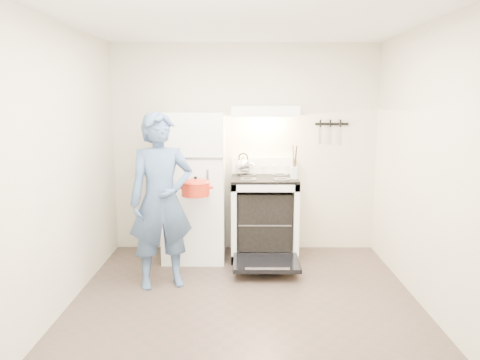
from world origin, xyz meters
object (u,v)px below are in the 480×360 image
at_px(person, 161,201).
at_px(stove_body, 264,218).
at_px(refrigerator, 195,186).
at_px(dutch_oven, 196,189).
at_px(tea_kettle, 243,164).

bearing_deg(person, stove_body, 21.67).
relative_size(refrigerator, person, 0.98).
xyz_separation_m(stove_body, person, (-1.05, -0.90, 0.40)).
height_order(stove_body, dutch_oven, dutch_oven).
relative_size(tea_kettle, person, 0.15).
bearing_deg(stove_body, person, -139.46).
bearing_deg(person, refrigerator, 55.93).
bearing_deg(stove_body, tea_kettle, 146.53).
bearing_deg(tea_kettle, person, -127.12).
xyz_separation_m(person, dutch_oven, (0.31, 0.28, 0.06)).
bearing_deg(tea_kettle, stove_body, -33.47).
distance_m(stove_body, person, 1.43).
xyz_separation_m(refrigerator, stove_body, (0.81, 0.02, -0.39)).
relative_size(refrigerator, tea_kettle, 6.42).
distance_m(refrigerator, dutch_oven, 0.60).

